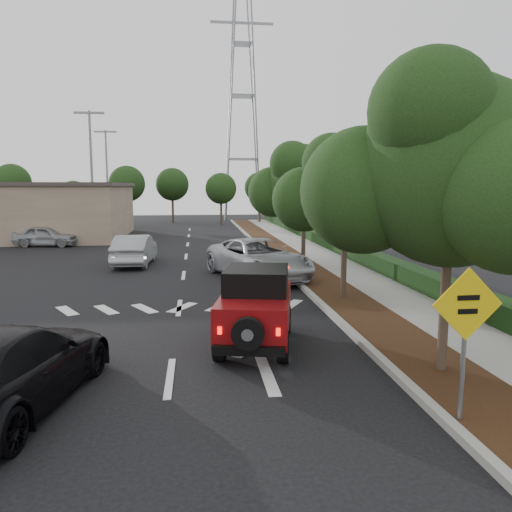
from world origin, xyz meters
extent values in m
plane|color=black|center=(0.00, 0.00, 0.00)|extent=(120.00, 120.00, 0.00)
cube|color=#9E9B93|center=(4.60, 12.00, 0.07)|extent=(0.20, 70.00, 0.15)
cube|color=black|center=(5.60, 12.00, 0.06)|extent=(1.80, 70.00, 0.12)
cube|color=gray|center=(7.50, 12.00, 0.06)|extent=(2.00, 70.00, 0.12)
cube|color=black|center=(8.90, 12.00, 0.40)|extent=(0.80, 70.00, 0.80)
cylinder|color=black|center=(1.54, 3.12, 0.36)|extent=(0.40, 0.76, 0.72)
cylinder|color=black|center=(2.92, 2.83, 0.36)|extent=(0.40, 0.76, 0.72)
cylinder|color=black|center=(1.07, 0.89, 0.36)|extent=(0.40, 0.76, 0.72)
cylinder|color=black|center=(2.46, 0.60, 0.36)|extent=(0.40, 0.76, 0.72)
cube|color=maroon|center=(2.00, 1.86, 0.86)|extent=(2.28, 3.62, 0.91)
cube|color=black|center=(2.05, 2.13, 1.60)|extent=(1.85, 2.11, 0.58)
cube|color=maroon|center=(2.26, 3.11, 0.79)|extent=(1.60, 1.21, 0.74)
cube|color=black|center=(1.64, 0.15, 0.45)|extent=(1.55, 0.48, 0.20)
cylinder|color=black|center=(1.61, 0.03, 0.86)|extent=(0.71, 0.34, 0.69)
cube|color=#FF190C|center=(1.04, 0.33, 0.86)|extent=(0.10, 0.05, 0.16)
cube|color=#FF190C|center=(2.26, 0.08, 0.86)|extent=(0.10, 0.05, 0.16)
imported|color=#B8BAC1|center=(3.20, 10.96, 0.84)|extent=(4.63, 6.62, 1.68)
imported|color=black|center=(-2.73, -1.12, 0.76)|extent=(3.08, 5.52, 1.51)
imported|color=#9CA0A4|center=(-2.48, 15.35, 0.76)|extent=(1.84, 4.67, 1.51)
imported|color=#989B9F|center=(-9.18, 23.95, 0.68)|extent=(4.16, 2.07, 1.36)
cylinder|color=slate|center=(4.80, -2.69, 1.28)|extent=(0.08, 0.08, 2.30)
cube|color=yellow|center=(4.80, -2.72, 2.05)|extent=(1.18, 0.05, 1.18)
cube|color=black|center=(4.80, -2.74, 2.16)|extent=(0.37, 0.02, 0.08)
cube|color=black|center=(4.80, -2.74, 1.94)|extent=(0.33, 0.02, 0.08)
cylinder|color=brown|center=(7.78, 2.95, 0.40)|extent=(0.62, 0.62, 0.56)
sphere|color=black|center=(7.78, 2.95, 0.93)|extent=(0.70, 0.70, 0.70)
imported|color=black|center=(7.78, 2.95, 1.01)|extent=(0.65, 0.58, 0.66)
camera|label=1|loc=(0.58, -9.91, 3.88)|focal=35.00mm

